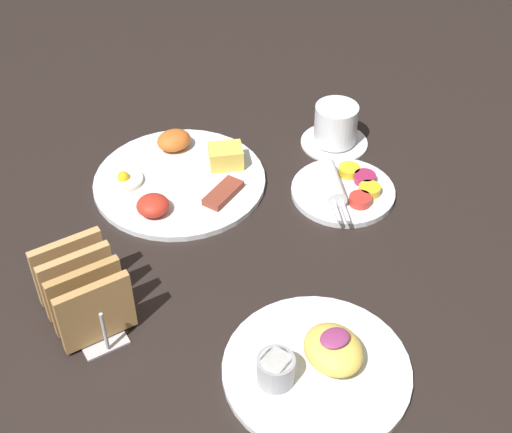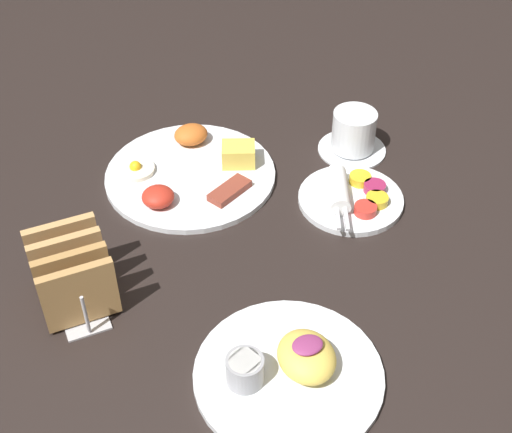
% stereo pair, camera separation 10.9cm
% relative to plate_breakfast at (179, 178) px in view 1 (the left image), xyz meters
% --- Properties ---
extents(ground_plane, '(3.00, 3.00, 0.00)m').
position_rel_plate_breakfast_xyz_m(ground_plane, '(-0.00, -0.22, -0.01)').
color(ground_plane, black).
extents(plate_breakfast, '(0.29, 0.29, 0.05)m').
position_rel_plate_breakfast_xyz_m(plate_breakfast, '(0.00, 0.00, 0.00)').
color(plate_breakfast, white).
rests_on(plate_breakfast, ground_plane).
extents(plate_condiments, '(0.17, 0.17, 0.04)m').
position_rel_plate_breakfast_xyz_m(plate_condiments, '(0.22, -0.17, 0.00)').
color(plate_condiments, white).
rests_on(plate_condiments, ground_plane).
extents(plate_foreground, '(0.24, 0.24, 0.06)m').
position_rel_plate_breakfast_xyz_m(plate_foreground, '(-0.02, -0.44, 0.00)').
color(plate_foreground, white).
rests_on(plate_foreground, ground_plane).
extents(toast_rack, '(0.10, 0.15, 0.10)m').
position_rel_plate_breakfast_xyz_m(toast_rack, '(-0.24, -0.20, 0.04)').
color(toast_rack, '#B7B7BC').
rests_on(toast_rack, ground_plane).
extents(coffee_cup, '(0.12, 0.12, 0.08)m').
position_rel_plate_breakfast_xyz_m(coffee_cup, '(0.29, -0.05, 0.03)').
color(coffee_cup, white).
rests_on(coffee_cup, ground_plane).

